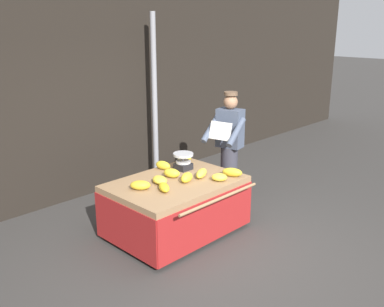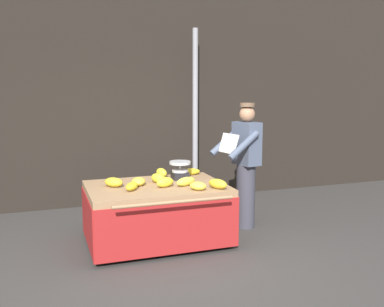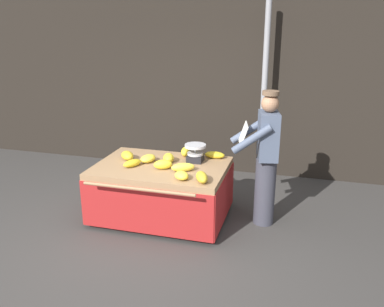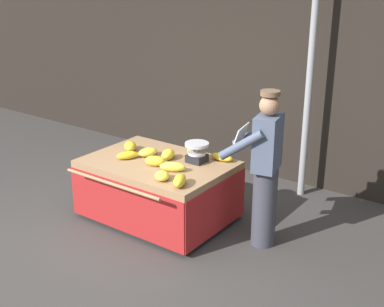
{
  "view_description": "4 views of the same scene",
  "coord_description": "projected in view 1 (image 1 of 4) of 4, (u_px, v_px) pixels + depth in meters",
  "views": [
    {
      "loc": [
        -3.55,
        -3.0,
        2.71
      ],
      "look_at": [
        0.38,
        0.86,
        1.02
      ],
      "focal_mm": 40.76,
      "sensor_mm": 36.0,
      "label": 1
    },
    {
      "loc": [
        -1.25,
        -4.23,
        1.93
      ],
      "look_at": [
        0.5,
        0.78,
        1.11
      ],
      "focal_mm": 40.69,
      "sensor_mm": 36.0,
      "label": 2
    },
    {
      "loc": [
        1.75,
        -3.74,
        2.47
      ],
      "look_at": [
        0.44,
        0.92,
        0.9
      ],
      "focal_mm": 37.59,
      "sensor_mm": 36.0,
      "label": 3
    },
    {
      "loc": [
        3.65,
        -3.4,
        2.85
      ],
      "look_at": [
        0.59,
        0.8,
        0.95
      ],
      "focal_mm": 47.58,
      "sensor_mm": 36.0,
      "label": 4
    }
  ],
  "objects": [
    {
      "name": "banana_bunch_4",
      "position": [
        232.0,
        172.0,
        5.76
      ],
      "size": [
        0.23,
        0.3,
        0.12
      ],
      "primitive_type": "ellipsoid",
      "rotation": [
        0.0,
        0.0,
        0.45
      ],
      "color": "gold",
      "rests_on": "banana_cart"
    },
    {
      "name": "weighing_scale",
      "position": [
        183.0,
        161.0,
        6.01
      ],
      "size": [
        0.28,
        0.28,
        0.23
      ],
      "color": "black",
      "rests_on": "banana_cart"
    },
    {
      "name": "banana_bunch_3",
      "position": [
        163.0,
        165.0,
        6.03
      ],
      "size": [
        0.15,
        0.25,
        0.12
      ],
      "primitive_type": "ellipsoid",
      "rotation": [
        0.0,
        0.0,
        0.16
      ],
      "color": "yellow",
      "rests_on": "banana_cart"
    },
    {
      "name": "banana_bunch_7",
      "position": [
        160.0,
        180.0,
        5.5
      ],
      "size": [
        0.22,
        0.28,
        0.1
      ],
      "primitive_type": "ellipsoid",
      "rotation": [
        0.0,
        0.0,
        2.89
      ],
      "color": "yellow",
      "rests_on": "banana_cart"
    },
    {
      "name": "banana_bunch_6",
      "position": [
        219.0,
        177.0,
        5.6
      ],
      "size": [
        0.25,
        0.25,
        0.1
      ],
      "primitive_type": "ellipsoid",
      "rotation": [
        0.0,
        0.0,
        0.66
      ],
      "color": "yellow",
      "rests_on": "banana_cart"
    },
    {
      "name": "back_wall",
      "position": [
        76.0,
        64.0,
        6.59
      ],
      "size": [
        16.0,
        0.24,
        4.17
      ],
      "primitive_type": "cube",
      "color": "black",
      "rests_on": "ground"
    },
    {
      "name": "banana_bunch_2",
      "position": [
        201.0,
        173.0,
        5.73
      ],
      "size": [
        0.31,
        0.24,
        0.11
      ],
      "primitive_type": "ellipsoid",
      "rotation": [
        0.0,
        0.0,
        2.04
      ],
      "color": "yellow",
      "rests_on": "banana_cart"
    },
    {
      "name": "banana_bunch_9",
      "position": [
        184.0,
        160.0,
        6.32
      ],
      "size": [
        0.27,
        0.13,
        0.09
      ],
      "primitive_type": "ellipsoid",
      "rotation": [
        0.0,
        0.0,
        1.56
      ],
      "color": "gold",
      "rests_on": "banana_cart"
    },
    {
      "name": "street_pole",
      "position": [
        155.0,
        101.0,
        7.27
      ],
      "size": [
        0.09,
        0.09,
        2.85
      ],
      "primitive_type": "cylinder",
      "color": "gray",
      "rests_on": "ground"
    },
    {
      "name": "banana_bunch_0",
      "position": [
        140.0,
        185.0,
        5.31
      ],
      "size": [
        0.28,
        0.29,
        0.11
      ],
      "primitive_type": "ellipsoid",
      "rotation": [
        0.0,
        0.0,
        0.73
      ],
      "color": "gold",
      "rests_on": "banana_cart"
    },
    {
      "name": "ground_plane",
      "position": [
        221.0,
        256.0,
        5.23
      ],
      "size": [
        60.0,
        60.0,
        0.0
      ],
      "primitive_type": "plane",
      "color": "#383533"
    },
    {
      "name": "banana_bunch_1",
      "position": [
        187.0,
        178.0,
        5.56
      ],
      "size": [
        0.27,
        0.21,
        0.12
      ],
      "primitive_type": "ellipsoid",
      "rotation": [
        0.0,
        0.0,
        1.97
      ],
      "color": "yellow",
      "rests_on": "banana_cart"
    },
    {
      "name": "banana_bunch_8",
      "position": [
        164.0,
        187.0,
        5.27
      ],
      "size": [
        0.23,
        0.29,
        0.09
      ],
      "primitive_type": "ellipsoid",
      "rotation": [
        0.0,
        0.0,
        2.63
      ],
      "color": "gold",
      "rests_on": "banana_cart"
    },
    {
      "name": "vendor_person",
      "position": [
        229.0,
        147.0,
        6.59
      ],
      "size": [
        0.65,
        0.6,
        1.71
      ],
      "color": "#383842",
      "rests_on": "ground"
    },
    {
      "name": "banana_bunch_5",
      "position": [
        172.0,
        173.0,
        5.72
      ],
      "size": [
        0.2,
        0.26,
        0.12
      ],
      "primitive_type": "ellipsoid",
      "rotation": [
        0.0,
        0.0,
        0.32
      ],
      "color": "yellow",
      "rests_on": "banana_cart"
    },
    {
      "name": "banana_cart",
      "position": [
        176.0,
        195.0,
        5.67
      ],
      "size": [
        1.69,
        1.38,
        0.73
      ],
      "color": "#93704C",
      "rests_on": "ground"
    }
  ]
}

